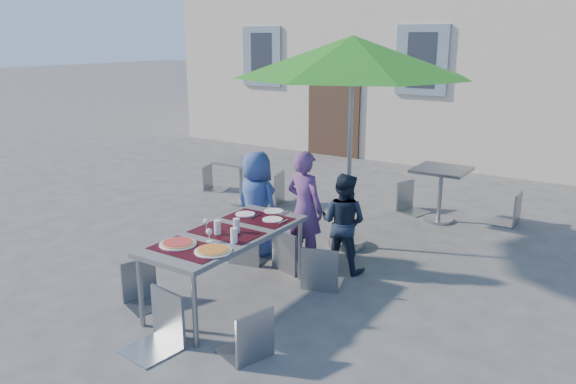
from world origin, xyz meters
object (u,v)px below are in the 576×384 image
Objects in this scene: child_2 at (343,222)px; pizza_near_right at (213,250)px; chair_4 at (248,304)px; bg_chair_r_0 at (273,169)px; patio_umbrella at (352,58)px; dining_table at (227,238)px; child_0 at (257,203)px; chair_2 at (322,242)px; child_1 at (305,208)px; pizza_near_left at (178,243)px; bg_chair_l_1 at (411,179)px; cafe_table_0 at (241,175)px; bg_chair_r_1 at (513,189)px; chair_0 at (246,219)px; chair_5 at (157,288)px; chair_3 at (141,259)px; cafe_table_1 at (441,184)px; bg_chair_l_0 at (212,163)px.

pizza_near_right is at bearing 76.05° from child_2.
bg_chair_r_0 reaches higher than chair_4.
dining_table is at bearing -98.24° from patio_umbrella.
child_0 is at bearing 124.64° from chair_4.
chair_2 is 2.31m from patio_umbrella.
child_1 is (0.14, 1.29, 0.00)m from dining_table.
pizza_near_left is 4.57m from bg_chair_l_1.
cafe_table_0 is 0.80× the size of bg_chair_l_1.
bg_chair_r_1 is at bearing 53.29° from patio_umbrella.
patio_umbrella reaches higher than child_0.
pizza_near_left is 0.37× the size of chair_0.
chair_2 is 1.93m from chair_5.
chair_3 is at bearing 73.26° from child_1.
child_0 is at bearing 102.22° from pizza_near_left.
chair_2 is at bearing 44.07° from chair_3.
dining_table is 2.19× the size of chair_3.
chair_5 is (0.77, -0.52, 0.08)m from chair_3.
chair_4 is at bearing -12.22° from pizza_near_left.
chair_5 reaches higher than pizza_near_left.
chair_2 is 0.32× the size of patio_umbrella.
dining_table is at bearing 138.36° from chair_4.
bg_chair_l_1 is (0.17, 4.48, -0.25)m from pizza_near_right.
child_1 is at bearing -35.96° from cafe_table_0.
bg_chair_r_1 is at bearing 18.20° from cafe_table_0.
pizza_near_left is 1.84m from child_1.
pizza_near_right is 4.10m from bg_chair_r_0.
child_0 is 1.16m from child_2.
bg_chair_r_0 reaches higher than cafe_table_0.
pizza_near_left is at bearing -100.01° from patio_umbrella.
bg_chair_r_0 is 1.12× the size of bg_chair_l_1.
child_2 is at bearing 68.05° from pizza_near_left.
patio_umbrella is at bearing -111.24° from cafe_table_1.
bg_chair_r_0 is at bearing -5.09° from bg_chair_l_0.
child_1 reaches higher than dining_table.
bg_chair_l_0 is (-3.29, 3.78, -0.29)m from pizza_near_right.
cafe_table_0 is 0.89× the size of cafe_table_1.
chair_2 is at bearing 58.49° from pizza_near_left.
chair_4 reaches higher than cafe_table_1.
bg_chair_r_0 is (-1.93, 1.08, -1.83)m from patio_umbrella.
child_0 is 1.43× the size of chair_2.
bg_chair_l_1 reaches higher than bg_chair_l_0.
chair_3 is at bearing -118.71° from bg_chair_r_1.
bg_chair_r_1 reaches higher than pizza_near_right.
chair_5 reaches higher than cafe_table_0.
dining_table is 1.33× the size of child_1.
chair_0 is at bearing 105.08° from chair_5.
cafe_table_0 is 0.72× the size of bg_chair_r_0.
child_0 is at bearing 113.47° from dining_table.
cafe_table_1 is (0.12, 4.52, 0.07)m from chair_4.
pizza_near_left is 0.49× the size of cafe_table_0.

